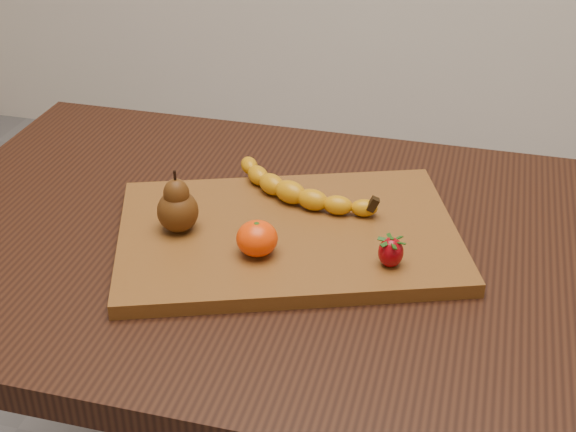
% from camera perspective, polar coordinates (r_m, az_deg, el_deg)
% --- Properties ---
extents(table, '(1.00, 0.70, 0.76)m').
position_cam_1_polar(table, '(1.15, -1.71, -5.53)').
color(table, black).
rests_on(table, ground).
extents(cutting_board, '(0.53, 0.44, 0.02)m').
position_cam_1_polar(cutting_board, '(1.08, -0.00, -1.36)').
color(cutting_board, brown).
rests_on(cutting_board, table).
extents(banana, '(0.21, 0.13, 0.03)m').
position_cam_1_polar(banana, '(1.13, 0.17, 1.71)').
color(banana, '#CA8909').
rests_on(banana, cutting_board).
extents(pear, '(0.06, 0.06, 0.09)m').
position_cam_1_polar(pear, '(1.06, -7.90, 1.06)').
color(pear, '#4E2A0C').
rests_on(pear, cutting_board).
extents(mandarin, '(0.05, 0.05, 0.05)m').
position_cam_1_polar(mandarin, '(1.01, -2.22, -1.60)').
color(mandarin, '#F53C02').
rests_on(mandarin, cutting_board).
extents(strawberry, '(0.04, 0.04, 0.04)m').
position_cam_1_polar(strawberry, '(1.00, 7.33, -2.50)').
color(strawberry, '#8A030B').
rests_on(strawberry, cutting_board).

